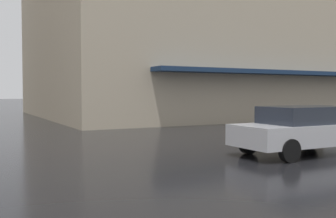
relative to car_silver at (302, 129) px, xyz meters
name	(u,v)px	position (x,y,z in m)	size (l,w,h in m)	color
haussmann_block_corner	(191,3)	(19.83, -8.20, 8.40)	(20.88, 23.91, 18.71)	tan
car_silver	(302,129)	(0.00, 0.00, 0.00)	(1.85, 4.10, 1.41)	#B7B7BC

